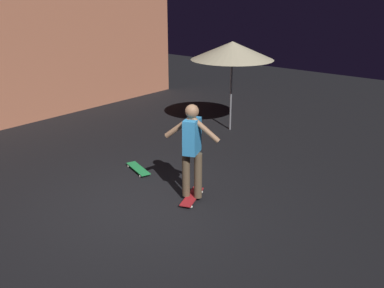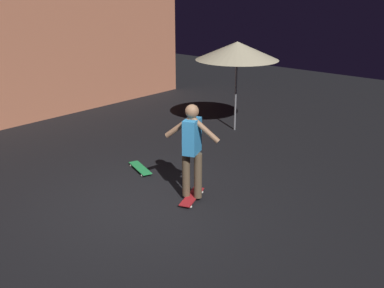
# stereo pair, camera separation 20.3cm
# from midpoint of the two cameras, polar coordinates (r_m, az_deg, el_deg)

# --- Properties ---
(ground_plane) EXTENTS (28.00, 28.00, 0.00)m
(ground_plane) POSITION_cam_midpoint_polar(r_m,az_deg,el_deg) (7.59, -7.30, -8.17)
(ground_plane) COLOR black
(patio_umbrella) EXTENTS (2.10, 2.10, 2.30)m
(patio_umbrella) POSITION_cam_midpoint_polar(r_m,az_deg,el_deg) (11.14, 4.79, 12.13)
(patio_umbrella) COLOR slate
(patio_umbrella) RESTS_ON ground_plane
(skateboard_ridden) EXTENTS (0.80, 0.47, 0.07)m
(skateboard_ridden) POSITION_cam_midpoint_polar(r_m,az_deg,el_deg) (7.74, -0.76, -6.96)
(skateboard_ridden) COLOR #AD1E23
(skateboard_ridden) RESTS_ON ground_plane
(skateboard_spare) EXTENTS (0.45, 0.80, 0.07)m
(skateboard_spare) POSITION_cam_midpoint_polar(r_m,az_deg,el_deg) (8.98, -7.73, -3.24)
(skateboard_spare) COLOR green
(skateboard_spare) RESTS_ON ground_plane
(skater) EXTENTS (0.44, 0.95, 1.67)m
(skater) POSITION_cam_midpoint_polar(r_m,az_deg,el_deg) (7.35, -0.79, -0.10)
(skater) COLOR brown
(skater) RESTS_ON skateboard_ridden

